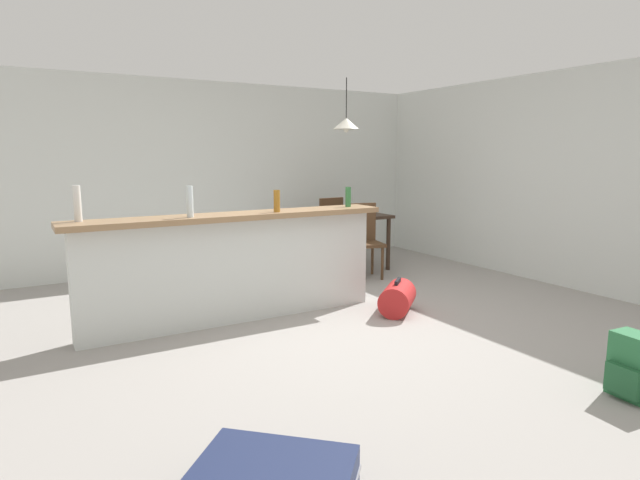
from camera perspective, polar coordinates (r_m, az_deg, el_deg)
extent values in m
cube|color=gray|center=(4.92, 2.18, -9.30)|extent=(13.00, 13.00, 0.05)
cube|color=silver|center=(7.42, -10.61, 6.87)|extent=(6.60, 0.10, 2.50)
cube|color=silver|center=(6.99, 22.54, 6.19)|extent=(0.10, 6.00, 2.50)
cube|color=silver|center=(4.93, -9.10, -3.27)|extent=(2.80, 0.20, 0.96)
cube|color=#93704C|center=(4.85, -9.25, 2.55)|extent=(2.96, 0.40, 0.05)
cylinder|color=silver|center=(4.62, -24.80, 3.60)|extent=(0.06, 0.06, 0.29)
cylinder|color=silver|center=(4.62, -13.92, 4.06)|extent=(0.06, 0.06, 0.27)
cylinder|color=#9E661E|center=(4.92, -4.70, 4.23)|extent=(0.06, 0.06, 0.21)
cylinder|color=#2D6B38|center=(5.41, 3.07, 4.69)|extent=(0.06, 0.06, 0.20)
cube|color=#332319|center=(7.05, 2.61, 2.58)|extent=(1.10, 0.80, 0.04)
cylinder|color=#332319|center=(6.56, 0.61, -1.18)|extent=(0.06, 0.06, 0.70)
cylinder|color=#332319|center=(7.11, 7.40, -0.45)|extent=(0.06, 0.06, 0.70)
cylinder|color=#332319|center=(7.14, -2.19, -0.33)|extent=(0.06, 0.06, 0.70)
cylinder|color=#332319|center=(7.65, 4.29, 0.29)|extent=(0.06, 0.06, 0.70)
cube|color=#4C331E|center=(6.59, 4.97, -0.46)|extent=(0.48, 0.48, 0.04)
cube|color=#4C331E|center=(6.72, 4.43, 1.98)|extent=(0.40, 0.13, 0.48)
cylinder|color=#4C331E|center=(6.43, 4.15, -2.73)|extent=(0.04, 0.04, 0.41)
cylinder|color=#4C331E|center=(6.55, 6.76, -2.55)|extent=(0.04, 0.04, 0.41)
cylinder|color=#4C331E|center=(6.73, 3.17, -2.19)|extent=(0.04, 0.04, 0.41)
cylinder|color=#4C331E|center=(6.84, 5.69, -2.03)|extent=(0.04, 0.04, 0.41)
cube|color=#4C331E|center=(7.69, 0.43, 0.97)|extent=(0.43, 0.43, 0.04)
cube|color=#4C331E|center=(7.51, 1.23, 2.77)|extent=(0.40, 0.07, 0.48)
cylinder|color=#4C331E|center=(7.95, 0.68, -0.40)|extent=(0.04, 0.04, 0.41)
cylinder|color=#4C331E|center=(7.76, -1.22, -0.63)|extent=(0.04, 0.04, 0.41)
cylinder|color=#4C331E|center=(7.69, 2.09, -0.73)|extent=(0.04, 0.04, 0.41)
cylinder|color=#4C331E|center=(7.50, 0.15, -0.98)|extent=(0.04, 0.04, 0.41)
cylinder|color=black|center=(6.94, 2.88, 15.04)|extent=(0.01, 0.01, 0.52)
cone|color=white|center=(6.92, 2.86, 12.49)|extent=(0.34, 0.34, 0.14)
sphere|color=white|center=(6.91, 2.85, 11.82)|extent=(0.07, 0.07, 0.07)
cube|color=#286B3D|center=(3.98, 30.99, -11.65)|extent=(0.20, 0.29, 0.42)
cube|color=#205530|center=(3.92, 29.98, -13.04)|extent=(0.08, 0.22, 0.19)
cube|color=black|center=(4.10, 30.93, -11.35)|extent=(0.03, 0.04, 0.36)
cylinder|color=red|center=(5.23, 8.38, -6.25)|extent=(0.56, 0.54, 0.30)
cube|color=black|center=(5.19, 8.42, -4.44)|extent=(0.17, 0.16, 0.04)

